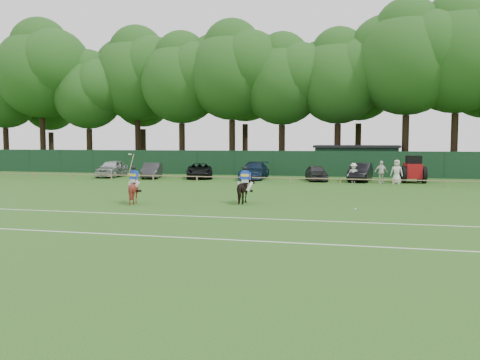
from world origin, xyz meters
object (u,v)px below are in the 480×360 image
(spectator_mid, at_px, (381,172))
(polo_ball, at_px, (355,209))
(suv_black, at_px, (200,171))
(spectator_right, at_px, (397,172))
(hatch_grey, at_px, (316,173))
(horse_chestnut, at_px, (134,190))
(sedan_silver, at_px, (112,168))
(sedan_navy, at_px, (254,171))
(sedan_grey, at_px, (152,170))
(spectator_left, at_px, (354,173))
(tractor, at_px, (413,170))
(utility_shed, at_px, (356,160))
(estate_black, at_px, (360,172))
(horse_dark, at_px, (245,190))

(spectator_mid, bearing_deg, polo_ball, -115.00)
(suv_black, height_order, spectator_right, spectator_right)
(suv_black, relative_size, hatch_grey, 1.24)
(horse_chestnut, distance_m, sedan_silver, 21.88)
(sedan_navy, bearing_deg, horse_chestnut, -99.60)
(sedan_grey, relative_size, suv_black, 0.86)
(sedan_navy, height_order, spectator_right, spectator_right)
(spectator_left, bearing_deg, tractor, 9.48)
(spectator_left, bearing_deg, utility_shed, 80.73)
(spectator_mid, bearing_deg, horse_chestnut, -147.62)
(estate_black, bearing_deg, sedan_navy, -175.19)
(sedan_navy, bearing_deg, utility_shed, 39.58)
(horse_chestnut, relative_size, sedan_silver, 0.31)
(estate_black, distance_m, tractor, 4.29)
(estate_black, distance_m, spectator_mid, 2.40)
(horse_chestnut, xyz_separation_m, sedan_navy, (2.59, 19.30, 0.03))
(suv_black, height_order, tractor, tractor)
(tractor, bearing_deg, spectator_left, -166.33)
(sedan_silver, height_order, utility_shed, utility_shed)
(horse_chestnut, relative_size, tractor, 0.53)
(horse_dark, relative_size, sedan_grey, 0.40)
(horse_dark, bearing_deg, spectator_right, -122.25)
(horse_chestnut, xyz_separation_m, tractor, (16.25, 18.55, 0.32))
(horse_chestnut, distance_m, polo_ball, 11.99)
(sedan_grey, relative_size, spectator_right, 2.22)
(horse_dark, height_order, spectator_right, spectator_right)
(sedan_silver, height_order, polo_ball, sedan_silver)
(polo_ball, xyz_separation_m, utility_shed, (-0.47, 26.95, 1.49))
(suv_black, height_order, spectator_mid, spectator_mid)
(sedan_silver, xyz_separation_m, estate_black, (23.33, 0.32, -0.04))
(horse_dark, bearing_deg, estate_black, -111.25)
(sedan_navy, distance_m, polo_ball, 21.25)
(sedan_silver, height_order, tractor, tractor)
(spectator_right, xyz_separation_m, tractor, (1.38, 1.63, 0.09))
(sedan_silver, relative_size, spectator_mid, 2.61)
(horse_dark, height_order, suv_black, horse_dark)
(polo_ball, distance_m, utility_shed, 26.99)
(sedan_navy, height_order, polo_ball, sedan_navy)
(utility_shed, bearing_deg, tractor, -61.22)
(sedan_grey, relative_size, spectator_left, 2.61)
(sedan_silver, relative_size, sedan_grey, 1.12)
(sedan_grey, xyz_separation_m, tractor, (23.20, 0.33, 0.36))
(utility_shed, bearing_deg, spectator_left, -90.13)
(sedan_grey, bearing_deg, utility_shed, 10.49)
(utility_shed, bearing_deg, suv_black, -149.97)
(estate_black, relative_size, tractor, 1.68)
(sedan_navy, xyz_separation_m, polo_ball, (9.38, -19.05, -0.73))
(horse_dark, relative_size, horse_chestnut, 1.17)
(hatch_grey, xyz_separation_m, tractor, (7.98, -0.11, 0.38))
(spectator_mid, bearing_deg, suv_black, 154.45)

